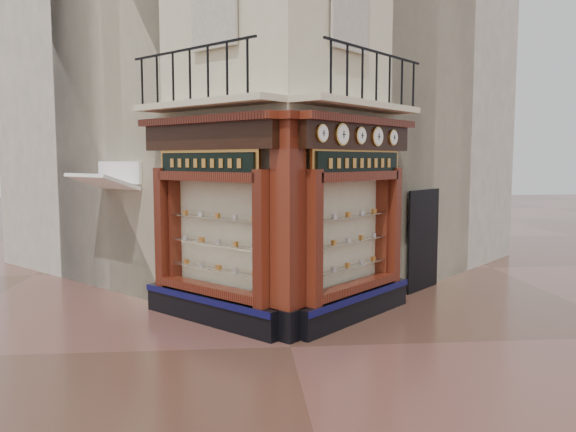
{
  "coord_description": "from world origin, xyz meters",
  "views": [
    {
      "loc": [
        -0.83,
        -9.2,
        3.16
      ],
      "look_at": [
        0.13,
        2.0,
        2.03
      ],
      "focal_mm": 35.0,
      "sensor_mm": 36.0,
      "label": 1
    }
  ],
  "objects": [
    {
      "name": "ground",
      "position": [
        0.0,
        0.0,
        0.0
      ],
      "size": [
        80.0,
        80.0,
        0.0
      ],
      "primitive_type": "plane",
      "color": "#492D22",
      "rests_on": "ground"
    },
    {
      "name": "shopfront_right",
      "position": [
        1.41,
        1.57,
        1.98
      ],
      "size": [
        2.86,
        2.86,
        3.98
      ],
      "rotation": [
        0.0,
        0.0,
        0.79
      ],
      "color": "black",
      "rests_on": "ground"
    },
    {
      "name": "neighbour_right",
      "position": [
        2.47,
        8.63,
        5.5
      ],
      "size": [
        11.31,
        11.31,
        11.0
      ],
      "primitive_type": "cube",
      "rotation": [
        0.0,
        0.0,
        0.79
      ],
      "color": "beige",
      "rests_on": "ground"
    },
    {
      "name": "signboard_left",
      "position": [
        -1.46,
        1.51,
        3.1
      ],
      "size": [
        1.97,
        1.97,
        0.53
      ],
      "rotation": [
        0.0,
        0.0,
        2.36
      ],
      "color": "#CF8B3D",
      "rests_on": "ground"
    },
    {
      "name": "clock_b",
      "position": [
        1.02,
        0.92,
        3.62
      ],
      "size": [
        0.32,
        0.32,
        0.4
      ],
      "rotation": [
        0.0,
        0.0,
        0.79
      ],
      "color": "gold",
      "rests_on": "ground"
    },
    {
      "name": "awning",
      "position": [
        -3.92,
        3.71,
        0.0
      ],
      "size": [
        1.82,
        1.82,
        0.38
      ],
      "primitive_type": null,
      "rotation": [
        0.32,
        0.0,
        2.36
      ],
      "color": "white",
      "rests_on": "ground"
    },
    {
      "name": "clock_e",
      "position": [
        2.32,
        2.22,
        3.62
      ],
      "size": [
        0.26,
        0.26,
        0.32
      ],
      "rotation": [
        0.0,
        0.0,
        0.79
      ],
      "color": "gold",
      "rests_on": "ground"
    },
    {
      "name": "clock_d",
      "position": [
        1.88,
        1.78,
        3.62
      ],
      "size": [
        0.31,
        0.31,
        0.38
      ],
      "rotation": [
        0.0,
        0.0,
        0.79
      ],
      "color": "gold",
      "rests_on": "ground"
    },
    {
      "name": "shopfront_left",
      "position": [
        -1.41,
        1.57,
        1.98
      ],
      "size": [
        2.86,
        2.86,
        3.98
      ],
      "rotation": [
        0.0,
        0.0,
        2.36
      ],
      "color": "black",
      "rests_on": "ground"
    },
    {
      "name": "clock_c",
      "position": [
        1.46,
        1.36,
        3.62
      ],
      "size": [
        0.27,
        0.27,
        0.33
      ],
      "rotation": [
        0.0,
        0.0,
        0.79
      ],
      "color": "gold",
      "rests_on": "ground"
    },
    {
      "name": "signboard_right",
      "position": [
        1.46,
        1.51,
        3.1
      ],
      "size": [
        2.14,
        2.14,
        0.57
      ],
      "rotation": [
        0.0,
        0.0,
        0.79
      ],
      "color": "#CF8B3D",
      "rests_on": "ground"
    },
    {
      "name": "clock_a",
      "position": [
        0.59,
        0.49,
        3.62
      ],
      "size": [
        0.26,
        0.26,
        0.32
      ],
      "rotation": [
        0.0,
        0.0,
        0.79
      ],
      "color": "gold",
      "rests_on": "ground"
    },
    {
      "name": "neighbour_left",
      "position": [
        -2.47,
        8.63,
        5.5
      ],
      "size": [
        11.31,
        11.31,
        11.0
      ],
      "primitive_type": "cube",
      "rotation": [
        0.0,
        0.0,
        0.79
      ],
      "color": "beige",
      "rests_on": "ground"
    },
    {
      "name": "balcony",
      "position": [
        0.0,
        1.49,
        4.22
      ],
      "size": [
        5.94,
        2.97,
        1.03
      ],
      "color": "beige",
      "rests_on": "ground"
    },
    {
      "name": "corner_pilaster",
      "position": [
        0.0,
        0.5,
        1.95
      ],
      "size": [
        0.85,
        0.85,
        3.98
      ],
      "rotation": [
        0.0,
        0.0,
        0.79
      ],
      "color": "black",
      "rests_on": "ground"
    },
    {
      "name": "main_building",
      "position": [
        0.0,
        6.16,
        6.0
      ],
      "size": [
        11.31,
        11.31,
        12.0
      ],
      "primitive_type": "cube",
      "rotation": [
        0.0,
        0.0,
        0.79
      ],
      "color": "beige",
      "rests_on": "ground"
    }
  ]
}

